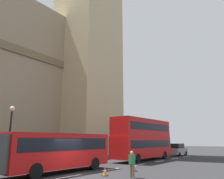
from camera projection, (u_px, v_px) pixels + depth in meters
name	position (u px, v px, depth m)	size (l,w,h in m)	color
ground_plane	(74.00, 176.00, 15.22)	(160.00, 160.00, 0.00)	#262628
lane_centre_marking	(111.00, 169.00, 18.40)	(39.00, 0.16, 0.01)	silver
double_decker_bus	(143.00, 137.00, 27.25)	(10.61, 2.54, 4.90)	red
sedan_lead	(177.00, 150.00, 34.69)	(4.40, 1.86, 1.85)	gray
traffic_cone_west	(105.00, 172.00, 15.19)	(0.36, 0.36, 0.58)	black
traffic_cone_middle	(134.00, 168.00, 17.40)	(0.36, 0.36, 0.58)	black
street_lamp	(10.00, 132.00, 18.64)	(0.44, 0.44, 5.27)	black
pedestrian_near_cones	(132.00, 163.00, 14.54)	(0.42, 0.36, 1.69)	#726651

